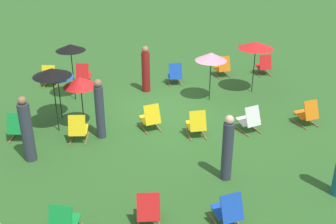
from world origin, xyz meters
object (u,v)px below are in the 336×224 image
at_px(deckchair_14, 175,74).
at_px(deckchair_15, 196,124).
at_px(deckchair_5, 228,211).
at_px(person_2, 27,131).
at_px(deckchair_0, 264,65).
at_px(deckchair_11, 307,114).
at_px(person_0, 227,149).
at_px(deckchair_13, 64,223).
at_px(person_3, 146,70).
at_px(umbrella_0, 70,48).
at_px(deckchair_2, 151,118).
at_px(deckchair_12, 223,67).
at_px(deckchair_10, 50,76).
at_px(deckchair_3, 83,75).
at_px(deckchair_6, 18,127).
at_px(umbrella_5, 80,82).
at_px(umbrella_3, 52,72).
at_px(umbrella_2, 211,57).
at_px(umbrella_4, 256,45).
at_px(deckchair_9, 148,210).
at_px(deckchair_7, 78,129).
at_px(umbrella_1, 57,73).
at_px(deckchair_8, 249,120).
at_px(person_1, 100,110).

relative_size(deckchair_14, deckchair_15, 1.00).
bearing_deg(deckchair_5, person_2, -48.03).
relative_size(deckchair_0, deckchair_11, 0.98).
distance_m(deckchair_5, person_0, 1.79).
xyz_separation_m(deckchair_13, person_3, (-2.43, -7.38, 0.44)).
bearing_deg(umbrella_0, deckchair_13, 90.85).
xyz_separation_m(deckchair_2, deckchair_11, (-4.80, 0.41, 0.00)).
distance_m(deckchair_11, deckchair_14, 5.24).
bearing_deg(deckchair_12, deckchair_11, 101.33).
bearing_deg(deckchair_10, umbrella_0, 132.57).
relative_size(deckchair_3, person_2, 0.46).
xyz_separation_m(deckchair_6, umbrella_5, (-1.85, -0.45, 1.12)).
relative_size(deckchair_13, umbrella_5, 0.53).
bearing_deg(deckchair_0, umbrella_3, 26.69).
bearing_deg(umbrella_2, umbrella_3, 17.11).
bearing_deg(umbrella_4, person_0, 64.96).
bearing_deg(deckchair_9, person_0, -140.47).
bearing_deg(deckchair_11, deckchair_2, -18.49).
relative_size(deckchair_10, deckchair_13, 0.96).
bearing_deg(deckchair_2, umbrella_3, -20.72).
relative_size(deckchair_9, umbrella_3, 0.42).
bearing_deg(deckchair_10, umbrella_2, 167.16).
xyz_separation_m(deckchair_11, deckchair_12, (1.48, -4.45, 0.00)).
height_order(deckchair_7, deckchair_14, same).
bearing_deg(deckchair_13, deckchair_3, -73.76).
height_order(deckchair_10, umbrella_1, umbrella_1).
bearing_deg(deckchair_3, umbrella_1, 89.47).
bearing_deg(umbrella_5, deckchair_10, -69.53).
bearing_deg(deckchair_2, person_2, 6.22).
height_order(deckchair_2, deckchair_14, same).
height_order(deckchair_2, umbrella_0, umbrella_0).
height_order(deckchair_0, person_2, person_2).
bearing_deg(umbrella_0, deckchair_8, 149.11).
distance_m(umbrella_3, person_3, 4.09).
bearing_deg(deckchair_2, deckchair_12, -143.65).
xyz_separation_m(deckchair_7, umbrella_2, (-4.40, -2.24, 1.20)).
bearing_deg(person_2, person_0, 141.89).
xyz_separation_m(deckchair_11, deckchair_13, (7.06, 4.00, 0.00)).
relative_size(deckchair_6, umbrella_4, 0.45).
xyz_separation_m(deckchair_2, deckchair_3, (2.10, -4.01, 0.00)).
height_order(deckchair_2, umbrella_5, umbrella_5).
relative_size(deckchair_7, deckchair_10, 1.00).
distance_m(deckchair_8, deckchair_10, 7.72).
bearing_deg(deckchair_8, umbrella_4, -128.24).
relative_size(deckchair_2, deckchair_7, 1.03).
relative_size(deckchair_7, umbrella_2, 0.49).
distance_m(person_0, person_1, 3.98).
height_order(deckchair_8, deckchair_15, same).
bearing_deg(person_1, deckchair_0, -149.46).
relative_size(deckchair_0, deckchair_10, 1.00).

